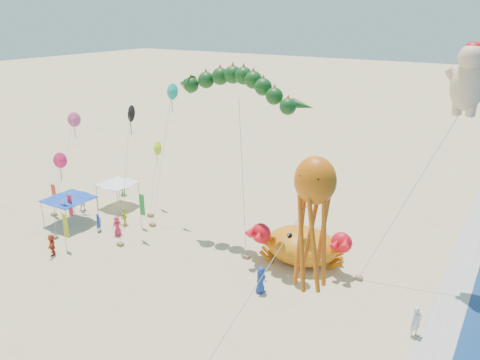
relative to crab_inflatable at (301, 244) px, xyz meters
name	(u,v)px	position (x,y,z in m)	size (l,w,h in m)	color
ground	(249,283)	(-1.65, -4.60, -1.39)	(320.00, 320.00, 0.00)	#D1B784
foam_strip	(435,347)	(10.35, -4.60, -1.38)	(320.00, 320.00, 0.00)	silver
crab_inflatable	(301,244)	(0.00, 0.00, 0.00)	(7.20, 5.81, 3.16)	orange
dragon_kite	(237,90)	(-5.63, 0.11, 10.73)	(11.27, 3.47, 13.36)	#103E13
cherub_kite	(468,78)	(8.93, 3.34, 12.28)	(5.71, 4.57, 15.79)	#FFCC9B
octopus_kite	(313,214)	(4.77, -9.55, 7.15)	(5.32, 4.64, 11.34)	#D65D0B
canopy_blue	(68,197)	(-19.88, -4.59, 1.05)	(3.83, 3.83, 2.71)	gray
canopy_white	(117,182)	(-19.18, 0.36, 1.05)	(3.27, 3.27, 2.71)	gray
feather_flags	(83,208)	(-17.75, -4.89, 0.62)	(8.88, 6.16, 3.20)	gray
beachgoers	(137,225)	(-13.27, -3.23, -0.52)	(31.25, 13.05, 1.89)	#25702D
small_kites	(117,138)	(-16.75, -1.39, 6.02)	(10.47, 11.16, 11.93)	#C5E519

